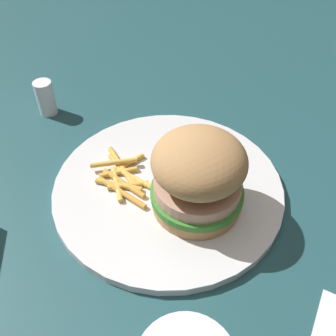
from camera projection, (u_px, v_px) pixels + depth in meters
name	position (u px, v px, depth m)	size (l,w,h in m)	color
ground_plane	(161.00, 206.00, 0.49)	(1.60, 1.60, 0.00)	#1E474C
plate	(168.00, 188.00, 0.50)	(0.29, 0.29, 0.01)	silver
sandwich	(198.00, 175.00, 0.44)	(0.11, 0.11, 0.10)	tan
fries_pile	(123.00, 177.00, 0.50)	(0.08, 0.11, 0.01)	gold
salt_shaker	(46.00, 98.00, 0.60)	(0.03, 0.03, 0.06)	white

